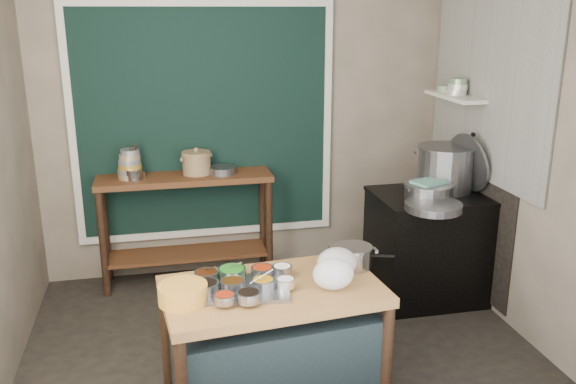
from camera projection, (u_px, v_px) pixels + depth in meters
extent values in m
cube|color=#29251F|center=(281.00, 350.00, 4.27)|extent=(3.50, 3.00, 0.02)
cube|color=gray|center=(245.00, 115.00, 5.27)|extent=(3.50, 0.02, 2.80)
cube|color=gray|center=(528.00, 141.00, 4.22)|extent=(0.02, 3.00, 2.80)
cube|color=black|center=(205.00, 123.00, 5.18)|extent=(2.10, 0.02, 1.90)
cube|color=#B2B2AA|center=(489.00, 68.00, 4.60)|extent=(0.02, 1.70, 1.70)
cube|color=black|center=(470.00, 209.00, 5.03)|extent=(0.01, 1.30, 1.30)
cube|color=beige|center=(455.00, 97.00, 4.93)|extent=(0.22, 0.70, 0.03)
cube|color=#986337|center=(273.00, 344.00, 3.61)|extent=(1.31, 0.84, 0.75)
cube|color=#4F2716|center=(187.00, 229.00, 5.21)|extent=(1.45, 0.40, 0.95)
cube|color=black|center=(430.00, 248.00, 4.93)|extent=(0.90, 0.68, 0.85)
cube|color=black|center=(433.00, 196.00, 4.81)|extent=(0.92, 0.69, 0.03)
cube|color=gray|center=(244.00, 288.00, 3.45)|extent=(0.55, 0.43, 0.02)
cylinder|color=gray|center=(225.00, 298.00, 3.25)|extent=(0.12, 0.12, 0.05)
cylinder|color=gray|center=(206.00, 276.00, 3.51)|extent=(0.14, 0.14, 0.06)
cylinder|color=gray|center=(263.00, 284.00, 3.42)|extent=(0.13, 0.13, 0.05)
cylinder|color=gray|center=(233.00, 285.00, 3.40)|extent=(0.14, 0.14, 0.06)
cylinder|color=gray|center=(248.00, 296.00, 3.27)|extent=(0.13, 0.13, 0.05)
cylinder|color=gray|center=(282.00, 270.00, 3.60)|extent=(0.12, 0.12, 0.05)
cylinder|color=gray|center=(232.00, 274.00, 3.54)|extent=(0.17, 0.17, 0.07)
cylinder|color=gray|center=(262.00, 271.00, 3.58)|extent=(0.13, 0.13, 0.05)
cylinder|color=silver|center=(285.00, 283.00, 3.44)|extent=(0.11, 0.11, 0.05)
cylinder|color=gray|center=(206.00, 287.00, 3.37)|extent=(0.15, 0.15, 0.06)
cylinder|color=gold|center=(183.00, 293.00, 3.30)|extent=(0.28, 0.28, 0.10)
ellipsoid|color=white|center=(333.00, 274.00, 3.45)|extent=(0.27, 0.24, 0.18)
ellipsoid|color=white|center=(337.00, 262.00, 3.61)|extent=(0.30, 0.28, 0.18)
cylinder|color=tan|center=(131.00, 176.00, 4.99)|extent=(0.21, 0.21, 0.04)
cylinder|color=gray|center=(131.00, 171.00, 4.98)|extent=(0.21, 0.21, 0.04)
cylinder|color=gold|center=(130.00, 166.00, 4.97)|extent=(0.19, 0.19, 0.04)
cylinder|color=gray|center=(130.00, 161.00, 4.96)|extent=(0.18, 0.18, 0.04)
cylinder|color=tan|center=(130.00, 157.00, 4.94)|extent=(0.17, 0.17, 0.04)
cylinder|color=gray|center=(129.00, 152.00, 4.93)|extent=(0.15, 0.15, 0.04)
cylinder|color=gray|center=(134.00, 174.00, 4.94)|extent=(0.19, 0.19, 0.09)
cylinder|color=gray|center=(222.00, 170.00, 5.12)|extent=(0.30, 0.30, 0.06)
cylinder|color=gray|center=(468.00, 163.00, 4.82)|extent=(0.19, 0.49, 0.47)
cube|color=#6DAE9D|center=(429.00, 182.00, 4.63)|extent=(0.29, 0.26, 0.02)
cylinder|color=gray|center=(433.00, 206.00, 4.41)|extent=(0.48, 0.48, 0.05)
cylinder|color=silver|center=(457.00, 92.00, 4.91)|extent=(0.16, 0.16, 0.04)
cylinder|color=silver|center=(457.00, 87.00, 4.90)|extent=(0.15, 0.15, 0.04)
cylinder|color=gray|center=(457.00, 81.00, 4.88)|extent=(0.14, 0.14, 0.04)
cylinder|color=gray|center=(447.00, 89.00, 5.07)|extent=(0.17, 0.17, 0.06)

